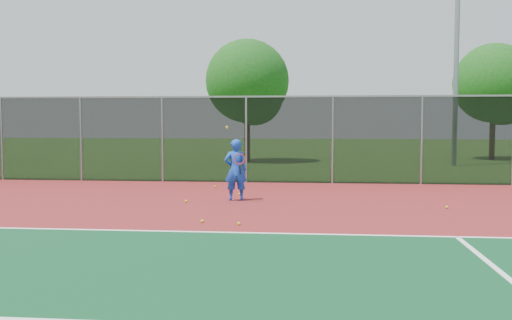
# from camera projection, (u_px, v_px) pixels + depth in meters

# --- Properties ---
(ground) EXTENTS (120.00, 120.00, 0.00)m
(ground) POSITION_uv_depth(u_px,v_px,m) (362.00, 281.00, 7.82)
(ground) COLOR #2C5C1A
(ground) RESTS_ON ground
(court_apron) EXTENTS (30.00, 20.00, 0.02)m
(court_apron) POSITION_uv_depth(u_px,v_px,m) (352.00, 248.00, 9.80)
(court_apron) COLOR maroon
(court_apron) RESTS_ON ground
(fence_back) EXTENTS (30.00, 0.06, 3.03)m
(fence_back) POSITION_uv_depth(u_px,v_px,m) (333.00, 139.00, 19.62)
(fence_back) COLOR black
(fence_back) RESTS_ON court_apron
(tennis_player) EXTENTS (0.67, 0.67, 2.02)m
(tennis_player) POSITION_uv_depth(u_px,v_px,m) (236.00, 170.00, 15.45)
(tennis_player) COLOR blue
(tennis_player) RESTS_ON court_apron
(practice_ball_0) EXTENTS (0.07, 0.07, 0.07)m
(practice_ball_0) POSITION_uv_depth(u_px,v_px,m) (215.00, 187.00, 18.43)
(practice_ball_0) COLOR #CACD17
(practice_ball_0) RESTS_ON court_apron
(practice_ball_1) EXTENTS (0.07, 0.07, 0.07)m
(practice_ball_1) POSITION_uv_depth(u_px,v_px,m) (239.00, 224.00, 11.82)
(practice_ball_1) COLOR #CACD17
(practice_ball_1) RESTS_ON court_apron
(practice_ball_3) EXTENTS (0.07, 0.07, 0.07)m
(practice_ball_3) POSITION_uv_depth(u_px,v_px,m) (240.00, 194.00, 16.54)
(practice_ball_3) COLOR #CACD17
(practice_ball_3) RESTS_ON court_apron
(practice_ball_4) EXTENTS (0.07, 0.07, 0.07)m
(practice_ball_4) POSITION_uv_depth(u_px,v_px,m) (447.00, 207.00, 14.06)
(practice_ball_4) COLOR #CACD17
(practice_ball_4) RESTS_ON court_apron
(practice_ball_5) EXTENTS (0.07, 0.07, 0.07)m
(practice_ball_5) POSITION_uv_depth(u_px,v_px,m) (202.00, 221.00, 12.12)
(practice_ball_5) COLOR #CACD17
(practice_ball_5) RESTS_ON court_apron
(practice_ball_6) EXTENTS (0.07, 0.07, 0.07)m
(practice_ball_6) POSITION_uv_depth(u_px,v_px,m) (186.00, 201.00, 15.10)
(practice_ball_6) COLOR #CACD17
(practice_ball_6) RESTS_ON court_apron
(floodlight_n) EXTENTS (0.90, 0.40, 11.45)m
(floodlight_n) POSITION_uv_depth(u_px,v_px,m) (457.00, 30.00, 27.10)
(floodlight_n) COLOR gray
(floodlight_n) RESTS_ON ground
(tree_back_left) EXTENTS (4.39, 4.39, 6.45)m
(tree_back_left) POSITION_uv_depth(u_px,v_px,m) (249.00, 85.00, 29.84)
(tree_back_left) COLOR #332312
(tree_back_left) RESTS_ON ground
(tree_back_mid) EXTENTS (4.39, 4.39, 6.45)m
(tree_back_mid) POSITION_uv_depth(u_px,v_px,m) (496.00, 87.00, 31.47)
(tree_back_mid) COLOR #332312
(tree_back_mid) RESTS_ON ground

